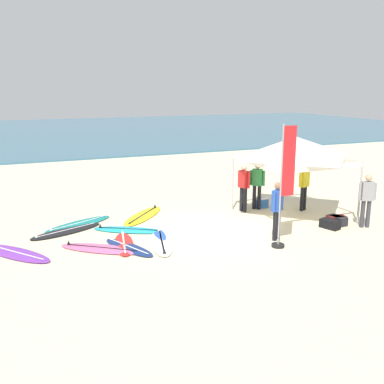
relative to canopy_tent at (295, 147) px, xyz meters
The scene contains 23 objects.
ground_plane 3.91m from the canopy_tent, behind, with size 80.00×80.00×0.00m, color beige.
sea 33.18m from the canopy_tent, 95.30° to the left, with size 80.00×36.00×0.10m, color #386B84.
canopy_tent is the anchor object (origin of this frame).
surfboard_cyan 6.09m from the canopy_tent, behind, with size 2.23×1.70×0.19m.
surfboard_pink 7.12m from the canopy_tent, behind, with size 2.34×1.99×0.19m.
surfboard_black 7.85m from the canopy_tent, behind, with size 2.40×1.45×0.19m.
surfboard_purple 9.17m from the canopy_tent, behind, with size 2.03×2.39×0.19m.
surfboard_blue 5.53m from the canopy_tent, behind, with size 1.01×2.11×0.19m.
surfboard_yellow 5.62m from the canopy_tent, 157.63° to the left, with size 2.19×2.33×0.19m.
surfboard_red 6.49m from the canopy_tent, behind, with size 0.92×2.03×0.19m.
surfboard_teal 7.54m from the canopy_tent, 164.96° to the left, with size 2.47×1.66×0.19m.
surfboard_white 5.59m from the canopy_tent, behind, with size 1.18×2.36×0.19m.
surfboard_navy 6.48m from the canopy_tent, behind, with size 1.25×2.02×0.19m.
person_red 2.21m from the canopy_tent, 135.61° to the left, with size 0.32×0.53×1.71m.
person_green 2.00m from the canopy_tent, 116.42° to the left, with size 0.44×0.40×1.71m.
person_blue 2.92m from the canopy_tent, 135.28° to the right, with size 0.48×0.38×1.71m.
person_grey 2.76m from the canopy_tent, 53.28° to the right, with size 0.51×0.35×1.71m.
person_yellow 1.70m from the canopy_tent, 30.55° to the left, with size 0.51×0.34×1.71m.
banner_flag 3.18m from the canopy_tent, 130.35° to the right, with size 0.60×0.36×3.40m.
gear_bag_near_tent 2.73m from the canopy_tent, 58.34° to the right, with size 0.60×0.32×0.28m, color #4C1919.
gear_bag_by_pole 2.77m from the canopy_tent, 78.19° to the right, with size 0.60×0.32×0.28m, color black.
gear_bag_on_sand 2.75m from the canopy_tent, 58.51° to the right, with size 0.60×0.32×0.28m, color #232328.
cooler_box 2.63m from the canopy_tent, 105.05° to the left, with size 0.50×0.36×0.39m.
Camera 1 is at (-5.79, -11.67, 4.34)m, focal length 41.44 mm.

